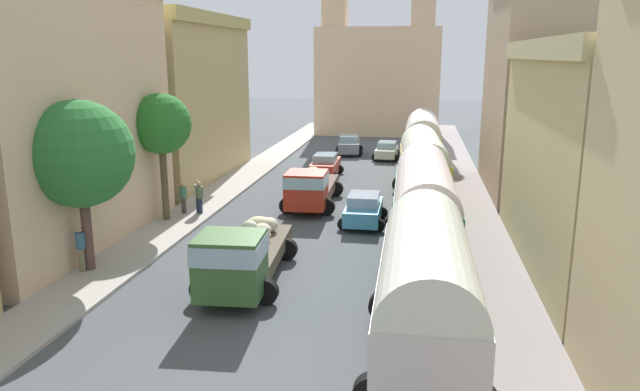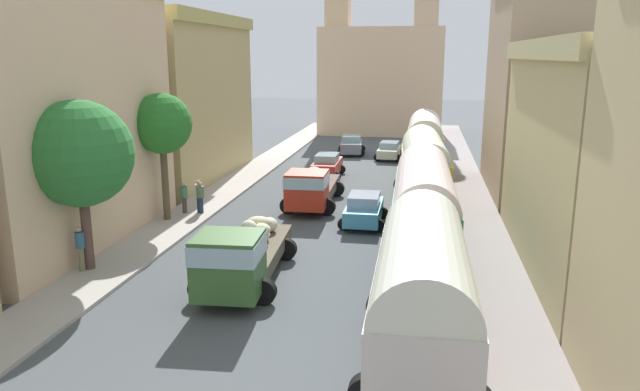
% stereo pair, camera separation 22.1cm
% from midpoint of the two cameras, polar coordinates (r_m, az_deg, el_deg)
% --- Properties ---
extents(ground_plane, '(154.00, 154.00, 0.00)m').
position_cam_midpoint_polar(ground_plane, '(36.39, 2.28, 0.51)').
color(ground_plane, '#4A5053').
extents(sidewalk_left, '(2.50, 70.00, 0.14)m').
position_cam_midpoint_polar(sidewalk_left, '(37.93, -8.65, 1.00)').
color(sidewalk_left, '#B1A9A1').
rests_on(sidewalk_left, ground).
extents(sidewalk_right, '(2.50, 70.00, 0.14)m').
position_cam_midpoint_polar(sidewalk_right, '(36.23, 13.73, 0.18)').
color(sidewalk_right, gray).
rests_on(sidewalk_right, ground).
extents(building_left_1, '(4.51, 12.85, 11.38)m').
position_cam_midpoint_polar(building_left_1, '(27.30, -23.93, 7.24)').
color(building_left_1, beige).
rests_on(building_left_1, ground).
extents(building_left_2, '(6.13, 13.91, 10.64)m').
position_cam_midpoint_polar(building_left_2, '(40.32, -13.63, 9.10)').
color(building_left_2, tan).
rests_on(building_left_2, ground).
extents(building_right_1, '(5.00, 13.84, 8.67)m').
position_cam_midpoint_polar(building_right_1, '(24.41, 24.57, 3.36)').
color(building_right_1, tan).
rests_on(building_right_1, ground).
extents(building_right_2, '(6.53, 10.69, 13.75)m').
position_cam_midpoint_polar(building_right_2, '(37.21, 20.78, 10.68)').
color(building_right_2, tan).
rests_on(building_right_2, ground).
extents(distant_church, '(12.49, 6.35, 18.50)m').
position_cam_midpoint_polar(distant_church, '(62.70, 5.50, 11.60)').
color(distant_church, beige).
rests_on(distant_church, ground).
extents(parked_bus_0, '(3.36, 8.04, 3.95)m').
position_cam_midpoint_polar(parked_bus_0, '(15.87, 9.76, -8.80)').
color(parked_bus_0, beige).
rests_on(parked_bus_0, ground).
extents(parked_bus_1, '(3.36, 9.51, 4.04)m').
position_cam_midpoint_polar(parked_bus_1, '(24.43, 9.71, -0.71)').
color(parked_bus_1, '#3A8E70').
rests_on(parked_bus_1, ground).
extents(parked_bus_2, '(3.51, 8.25, 3.96)m').
position_cam_midpoint_polar(parked_bus_2, '(33.25, 9.68, 2.93)').
color(parked_bus_2, yellow).
rests_on(parked_bus_2, ground).
extents(parked_bus_3, '(3.26, 8.68, 4.14)m').
position_cam_midpoint_polar(parked_bus_3, '(42.12, 9.67, 5.27)').
color(parked_bus_3, gold).
rests_on(parked_bus_3, ground).
extents(cargo_truck_0, '(3.26, 7.56, 2.46)m').
position_cam_midpoint_polar(cargo_truck_0, '(21.15, -7.74, -5.63)').
color(cargo_truck_0, '#345C2B').
rests_on(cargo_truck_0, ground).
extents(cargo_truck_1, '(3.02, 7.20, 2.29)m').
position_cam_midpoint_polar(cargo_truck_1, '(31.79, -1.11, 0.84)').
color(cargo_truck_1, '#B62C1A').
rests_on(cargo_truck_1, ground).
extents(car_0, '(2.23, 4.07, 1.58)m').
position_cam_midpoint_polar(car_0, '(40.20, 0.37, 2.92)').
color(car_0, '#B6332A').
rests_on(car_0, ground).
extents(car_1, '(2.47, 3.87, 1.58)m').
position_cam_midpoint_polar(car_1, '(49.56, 2.69, 4.89)').
color(car_1, gray).
rests_on(car_1, ground).
extents(car_2, '(2.26, 3.74, 1.51)m').
position_cam_midpoint_polar(car_2, '(28.99, 3.99, -1.32)').
color(car_2, '#4494BF').
rests_on(car_2, ground).
extents(car_3, '(2.28, 3.75, 1.39)m').
position_cam_midpoint_polar(car_3, '(47.48, 6.33, 4.34)').
color(car_3, silver).
rests_on(car_3, ground).
extents(pedestrian_0, '(0.53, 0.53, 1.76)m').
position_cam_midpoint_polar(pedestrian_0, '(31.03, -11.69, -0.14)').
color(pedestrian_0, '#202D41').
rests_on(pedestrian_0, ground).
extents(pedestrian_1, '(0.47, 0.47, 1.74)m').
position_cam_midpoint_polar(pedestrian_1, '(31.26, -13.20, -0.13)').
color(pedestrian_1, '#4C3D3A').
rests_on(pedestrian_1, ground).
extents(pedestrian_2, '(0.37, 0.37, 1.87)m').
position_cam_midpoint_polar(pedestrian_2, '(24.02, -22.24, -4.67)').
color(pedestrian_2, '#72704F').
rests_on(pedestrian_2, ground).
extents(pedestrian_3, '(0.49, 0.49, 1.84)m').
position_cam_midpoint_polar(pedestrian_3, '(31.16, -11.84, 0.01)').
color(pedestrian_3, navy).
rests_on(pedestrian_3, ground).
extents(roadside_tree_1, '(3.94, 3.94, 6.55)m').
position_cam_midpoint_polar(roadside_tree_1, '(23.40, -22.34, 3.67)').
color(roadside_tree_1, brown).
rests_on(roadside_tree_1, ground).
extents(roadside_tree_2, '(2.91, 2.91, 6.35)m').
position_cam_midpoint_polar(roadside_tree_2, '(29.56, -15.26, 6.58)').
color(roadside_tree_2, brown).
rests_on(roadside_tree_2, ground).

